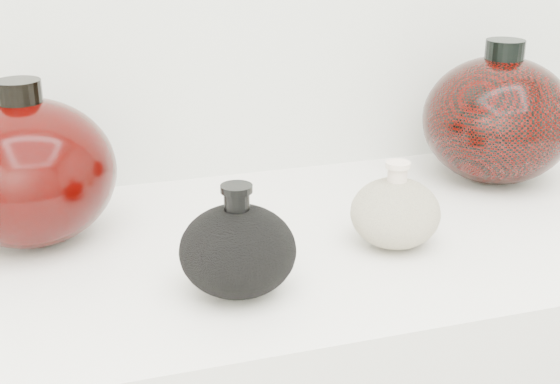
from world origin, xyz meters
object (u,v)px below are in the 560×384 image
object	(u,v)px
left_round_pot	(28,171)
right_round_pot	(498,119)
black_gourd_vase	(238,250)
cream_gourd_vase	(395,212)

from	to	relation	value
left_round_pot	right_round_pot	xyz separation A→B (m)	(0.66, 0.02, 0.00)
black_gourd_vase	left_round_pot	bearing A→B (deg)	134.94
black_gourd_vase	right_round_pot	bearing A→B (deg)	26.62
black_gourd_vase	left_round_pot	xyz separation A→B (m)	(-0.21, 0.21, 0.04)
black_gourd_vase	right_round_pot	distance (m)	0.51
left_round_pot	right_round_pot	size ratio (longest dim) A/B	1.07
cream_gourd_vase	left_round_pot	world-z (taller)	left_round_pot
black_gourd_vase	right_round_pot	xyz separation A→B (m)	(0.45, 0.23, 0.04)
cream_gourd_vase	right_round_pot	world-z (taller)	right_round_pot
cream_gourd_vase	black_gourd_vase	bearing A→B (deg)	-164.46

